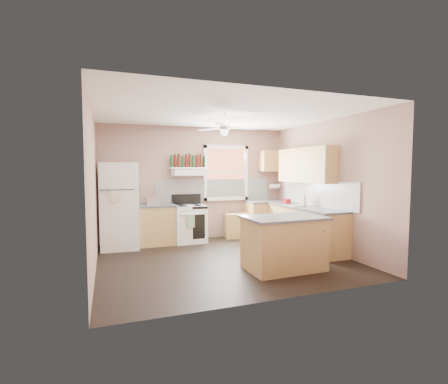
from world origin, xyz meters
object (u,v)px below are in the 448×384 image
object	(u,v)px
stove	(189,224)
toaster	(153,201)
refrigerator	(120,206)
cart	(236,226)
island	(284,244)

from	to	relation	value
stove	toaster	bearing A→B (deg)	176.28
toaster	stove	xyz separation A→B (m)	(0.82, -0.05, -0.56)
refrigerator	cart	size ratio (longest dim) A/B	3.28
cart	island	size ratio (longest dim) A/B	0.44
stove	cart	size ratio (longest dim) A/B	1.54
stove	cart	xyz separation A→B (m)	(1.21, 0.07, -0.15)
refrigerator	stove	bearing A→B (deg)	7.05
refrigerator	toaster	size ratio (longest dim) A/B	6.54
refrigerator	island	world-z (taller)	refrigerator
cart	island	world-z (taller)	island
toaster	cart	xyz separation A→B (m)	(2.04, 0.02, -0.71)
refrigerator	island	xyz separation A→B (m)	(2.54, -2.48, -0.49)
cart	toaster	bearing A→B (deg)	-170.48
refrigerator	cart	distance (m)	2.82
cart	island	xyz separation A→B (m)	(-0.20, -2.63, 0.15)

